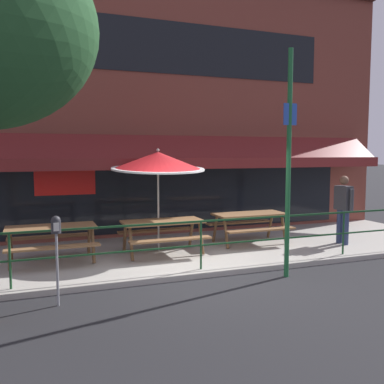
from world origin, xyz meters
name	(u,v)px	position (x,y,z in m)	size (l,w,h in m)	color
ground_plane	(207,278)	(0.00, 0.00, 0.00)	(120.00, 120.00, 0.00)	#232326
patio_deck	(174,253)	(0.00, 2.00, 0.05)	(15.00, 4.00, 0.10)	#ADA89E
restaurant_building	(148,104)	(0.00, 4.22, 3.70)	(15.00, 1.60, 7.45)	brown
patio_railing	(201,234)	(0.00, 0.30, 0.80)	(13.84, 0.04, 0.97)	#194723
picnic_table_left	(51,234)	(-2.71, 1.87, 0.71)	(1.80, 1.42, 0.76)	brown
picnic_table_centre	(163,228)	(-0.33, 1.76, 0.71)	(1.80, 1.42, 0.76)	brown
picnic_table_right	(250,219)	(2.04, 2.09, 0.71)	(1.80, 1.42, 0.76)	brown
patio_umbrella_centre	(158,161)	(-0.33, 2.11, 2.18)	(2.14, 2.14, 2.38)	#B7B2A8
pedestrian_walking	(343,206)	(4.18, 1.19, 1.06)	(0.28, 0.62, 1.71)	navy
parking_meter_near	(56,233)	(-2.74, -0.52, 1.15)	(0.15, 0.16, 1.42)	gray
street_sign_pole	(289,162)	(1.47, -0.45, 2.21)	(0.28, 0.09, 4.30)	#1E6033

